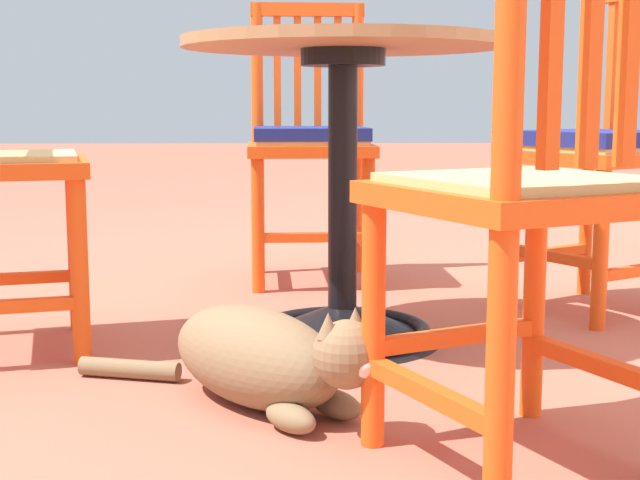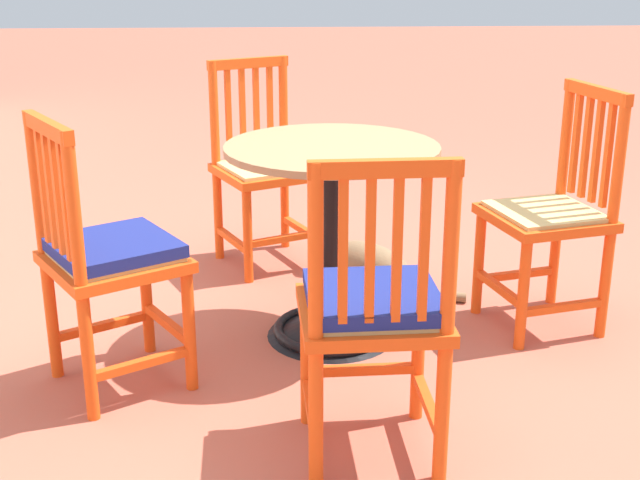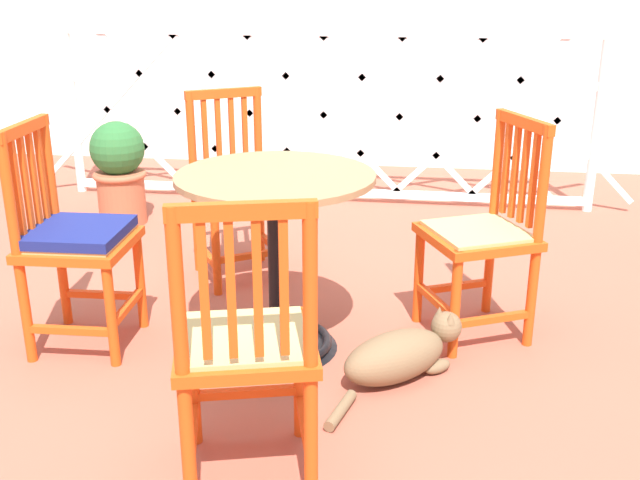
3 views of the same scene
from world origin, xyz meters
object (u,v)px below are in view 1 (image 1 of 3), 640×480
(orange_chair_tucked_in, at_px, (602,151))
(orange_chair_facing_out, at_px, (536,197))
(cafe_table, at_px, (342,226))
(orange_chair_near_fence, at_px, (310,145))

(orange_chair_tucked_in, bearing_deg, orange_chair_facing_out, -22.83)
(orange_chair_facing_out, relative_size, orange_chair_tucked_in, 1.00)
(cafe_table, distance_m, orange_chair_facing_out, 0.86)
(cafe_table, height_order, orange_chair_facing_out, orange_chair_facing_out)
(orange_chair_facing_out, xyz_separation_m, orange_chair_tucked_in, (-1.15, 0.48, 0.01))
(orange_chair_facing_out, bearing_deg, orange_chair_tucked_in, 157.17)
(orange_chair_near_fence, bearing_deg, cafe_table, 4.66)
(orange_chair_facing_out, distance_m, orange_chair_near_fence, 1.64)
(cafe_table, distance_m, orange_chair_tucked_in, 0.83)
(cafe_table, height_order, orange_chair_near_fence, orange_chair_near_fence)
(cafe_table, bearing_deg, orange_chair_near_fence, -175.34)
(orange_chair_tucked_in, bearing_deg, cafe_table, -65.24)
(cafe_table, xyz_separation_m, orange_chair_tucked_in, (-0.34, 0.74, 0.16))
(cafe_table, relative_size, orange_chair_near_fence, 0.83)
(orange_chair_facing_out, bearing_deg, cafe_table, -162.50)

